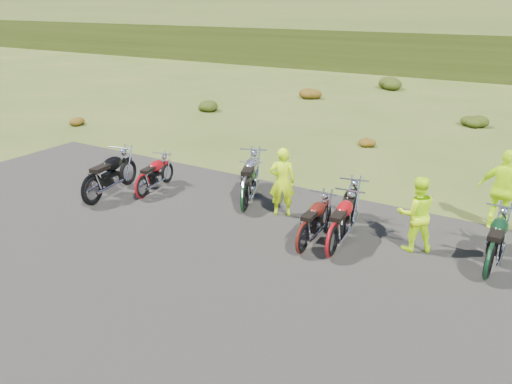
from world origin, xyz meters
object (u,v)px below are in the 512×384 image
Objects in this scene: motorcycle_7 at (485,280)px; motorcycle_0 at (94,206)px; person_middle at (282,183)px; motorcycle_3 at (245,208)px.

motorcycle_0 is at bearing 99.20° from motorcycle_7.
motorcycle_7 is at bearing 144.86° from person_middle.
person_middle is (1.01, 0.10, 0.86)m from motorcycle_3.
person_middle reaches higher than motorcycle_0.
person_middle reaches higher than motorcycle_3.
motorcycle_3 reaches higher than motorcycle_7.
motorcycle_0 is 9.42m from motorcycle_7.
motorcycle_3 is 1.35× the size of person_middle.
motorcycle_0 is at bearing -3.23° from person_middle.
person_middle is (-4.83, 0.70, 0.86)m from motorcycle_7.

